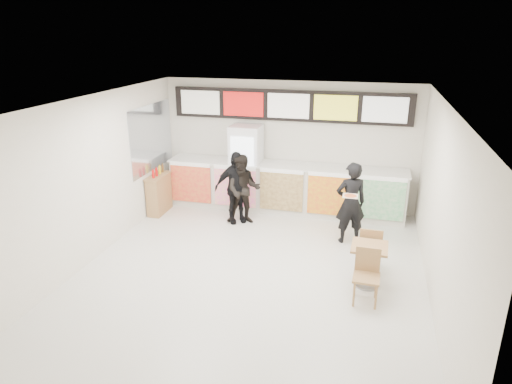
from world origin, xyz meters
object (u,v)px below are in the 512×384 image
(service_counter, at_px, (284,188))
(customer_main, at_px, (351,203))
(drinks_fridge, at_px, (246,167))
(condiment_ledge, at_px, (159,193))
(customer_left, at_px, (243,189))
(cafe_table, at_px, (369,258))
(customer_mid, at_px, (236,187))

(service_counter, relative_size, customer_main, 3.32)
(drinks_fridge, height_order, condiment_ledge, drinks_fridge)
(service_counter, bearing_deg, customer_left, -128.75)
(cafe_table, bearing_deg, customer_left, 145.11)
(customer_left, xyz_separation_m, condiment_ledge, (-2.08, 0.10, -0.31))
(customer_left, relative_size, condiment_ledge, 1.44)
(drinks_fridge, distance_m, customer_left, 0.98)
(customer_mid, bearing_deg, service_counter, 10.80)
(service_counter, bearing_deg, condiment_ledge, -163.75)
(drinks_fridge, bearing_deg, customer_main, -28.22)
(cafe_table, bearing_deg, drinks_fridge, 136.38)
(service_counter, distance_m, customer_left, 1.20)
(service_counter, xyz_separation_m, customer_main, (1.59, -1.34, 0.27))
(customer_left, bearing_deg, drinks_fridge, 89.51)
(drinks_fridge, relative_size, customer_left, 1.28)
(drinks_fridge, relative_size, customer_main, 1.19)
(drinks_fridge, relative_size, customer_mid, 1.24)
(drinks_fridge, height_order, customer_left, drinks_fridge)
(customer_mid, bearing_deg, cafe_table, -69.09)
(service_counter, relative_size, drinks_fridge, 2.78)
(service_counter, distance_m, drinks_fridge, 1.03)
(customer_mid, distance_m, cafe_table, 3.59)
(customer_main, relative_size, customer_mid, 1.04)
(customer_left, xyz_separation_m, cafe_table, (2.74, -2.05, -0.27))
(customer_main, distance_m, cafe_table, 1.71)
(drinks_fridge, height_order, customer_mid, drinks_fridge)
(customer_left, bearing_deg, condiment_ledge, 165.05)
(customer_mid, bearing_deg, condiment_ledge, 143.56)
(cafe_table, bearing_deg, condiment_ledge, 157.84)
(cafe_table, height_order, condiment_ledge, condiment_ledge)
(customer_main, height_order, cafe_table, customer_main)
(condiment_ledge, bearing_deg, customer_main, -6.69)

